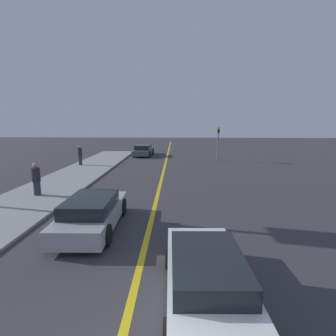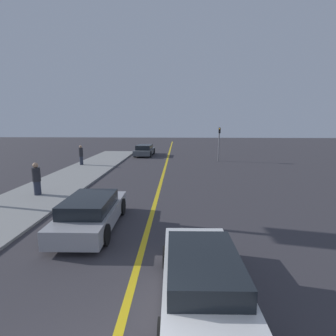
{
  "view_description": "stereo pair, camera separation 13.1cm",
  "coord_description": "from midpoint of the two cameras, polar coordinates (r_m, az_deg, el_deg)",
  "views": [
    {
      "loc": [
        0.99,
        -2.9,
        4.03
      ],
      "look_at": [
        0.53,
        12.37,
        1.26
      ],
      "focal_mm": 28.0,
      "sensor_mm": 36.0,
      "label": 1
    },
    {
      "loc": [
        1.13,
        -2.89,
        4.03
      ],
      "look_at": [
        0.53,
        12.37,
        1.26
      ],
      "focal_mm": 28.0,
      "sensor_mm": 36.0,
      "label": 2
    }
  ],
  "objects": [
    {
      "name": "road_center_line",
      "position": [
        21.31,
        -0.66,
        -0.6
      ],
      "size": [
        0.2,
        60.0,
        0.01
      ],
      "color": "gold",
      "rests_on": "ground_plane"
    },
    {
      "name": "sidewalk_left",
      "position": [
        20.14,
        -19.63,
        -1.71
      ],
      "size": [
        3.98,
        30.75,
        0.11
      ],
      "color": "gray",
      "rests_on": "ground_plane"
    },
    {
      "name": "car_near_right_lane",
      "position": [
        6.34,
        8.12,
        -22.55
      ],
      "size": [
        1.93,
        4.4,
        1.24
      ],
      "rotation": [
        0.0,
        0.0,
        0.02
      ],
      "color": "silver",
      "rests_on": "ground_plane"
    },
    {
      "name": "car_ahead_center",
      "position": [
        10.38,
        -15.98,
        -9.27
      ],
      "size": [
        1.99,
        4.61,
        1.27
      ],
      "rotation": [
        0.0,
        0.0,
        0.02
      ],
      "color": "#9E9EA3",
      "rests_on": "ground_plane"
    },
    {
      "name": "car_far_distant",
      "position": [
        30.63,
        -5.0,
        3.87
      ],
      "size": [
        2.13,
        4.72,
        1.27
      ],
      "rotation": [
        0.0,
        0.0,
        -0.04
      ],
      "color": "#4C5156",
      "rests_on": "ground_plane"
    },
    {
      "name": "pedestrian_near_curb",
      "position": [
        15.57,
        -26.48,
        -2.15
      ],
      "size": [
        0.42,
        0.42,
        1.74
      ],
      "color": "#282D3D",
      "rests_on": "sidewalk_left"
    },
    {
      "name": "pedestrian_mid_group",
      "position": [
        24.69,
        -18.25,
        2.7
      ],
      "size": [
        0.36,
        0.36,
        1.76
      ],
      "color": "#282D3D",
      "rests_on": "sidewalk_left"
    },
    {
      "name": "traffic_light",
      "position": [
        26.6,
        11.19,
        5.94
      ],
      "size": [
        0.18,
        0.4,
        3.35
      ],
      "color": "slate",
      "rests_on": "ground_plane"
    }
  ]
}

